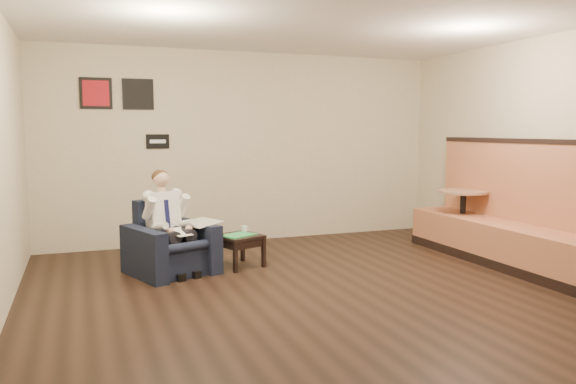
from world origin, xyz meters
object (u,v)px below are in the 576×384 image
object	(u,v)px
armchair	(171,238)
banquette	(504,203)
cafe_table	(462,220)
coffee_mug	(244,229)
seated_man	(175,226)
smartphone	(235,233)
green_folder	(238,235)
side_table	(239,251)

from	to	relation	value
armchair	banquette	distance (m)	4.09
armchair	cafe_table	size ratio (longest dim) A/B	1.03
armchair	coffee_mug	bearing A→B (deg)	-9.04
seated_man	smartphone	size ratio (longest dim) A/B	9.42
green_folder	cafe_table	distance (m)	3.16
banquette	cafe_table	xyz separation A→B (m)	(-0.01, 0.79, -0.34)
side_table	smartphone	world-z (taller)	smartphone
green_folder	side_table	bearing A→B (deg)	54.68
banquette	seated_man	bearing A→B (deg)	168.17
armchair	smartphone	xyz separation A→B (m)	(0.81, 0.18, -0.02)
green_folder	smartphone	world-z (taller)	green_folder
green_folder	smartphone	distance (m)	0.17
side_table	green_folder	world-z (taller)	green_folder
banquette	green_folder	bearing A→B (deg)	163.50
armchair	seated_man	bearing A→B (deg)	-90.00
armchair	side_table	size ratio (longest dim) A/B	1.81
seated_man	banquette	xyz separation A→B (m)	(3.93, -0.82, 0.19)
green_folder	banquette	bearing A→B (deg)	-16.50
armchair	coffee_mug	size ratio (longest dim) A/B	10.47
armchair	green_folder	bearing A→B (deg)	-19.76
cafe_table	banquette	bearing A→B (deg)	-89.60
coffee_mug	banquette	distance (m)	3.25
seated_man	banquette	world-z (taller)	banquette
side_table	smartphone	distance (m)	0.25
smartphone	coffee_mug	bearing A→B (deg)	-7.10
side_table	smartphone	xyz separation A→B (m)	(-0.01, 0.15, 0.20)
armchair	banquette	xyz separation A→B (m)	(3.97, -0.93, 0.34)
seated_man	side_table	size ratio (longest dim) A/B	2.40
smartphone	cafe_table	world-z (taller)	cafe_table
seated_man	coffee_mug	size ratio (longest dim) A/B	13.89
coffee_mug	side_table	bearing A→B (deg)	-125.32
smartphone	cafe_table	size ratio (longest dim) A/B	0.15
green_folder	cafe_table	xyz separation A→B (m)	(3.16, -0.15, 0.02)
seated_man	green_folder	bearing A→B (deg)	-12.16
seated_man	coffee_mug	bearing A→B (deg)	-2.46
side_table	banquette	distance (m)	3.34
side_table	coffee_mug	bearing A→B (deg)	54.68
seated_man	coffee_mug	distance (m)	0.95
green_folder	armchair	bearing A→B (deg)	-179.22
side_table	green_folder	size ratio (longest dim) A/B	1.22
banquette	cafe_table	bearing A→B (deg)	90.40
side_table	banquette	size ratio (longest dim) A/B	0.16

